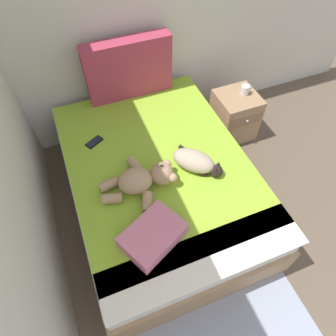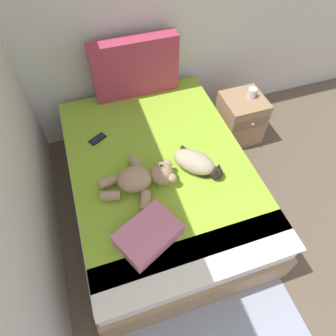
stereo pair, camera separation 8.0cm
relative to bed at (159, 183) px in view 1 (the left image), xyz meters
name	(u,v)px [view 1 (the left image)]	position (x,y,z in m)	size (l,w,h in m)	color
ground_plane	(291,236)	(0.93, -0.77, -0.28)	(9.39, 9.39, 0.00)	brown
bed	(159,183)	(0.00, 0.00, 0.00)	(1.44, 2.02, 0.57)	#9E7A56
patterned_cushion	(129,69)	(0.06, 0.91, 0.56)	(0.79, 0.14, 0.55)	#A5334C
cat	(196,162)	(0.25, -0.15, 0.36)	(0.37, 0.42, 0.15)	tan
teddy_bear	(143,179)	(-0.18, -0.17, 0.37)	(0.58, 0.51, 0.19)	tan
cell_phone	(94,142)	(-0.43, 0.40, 0.29)	(0.16, 0.13, 0.01)	black
throw_pillow	(153,235)	(-0.26, -0.60, 0.34)	(0.40, 0.28, 0.11)	#D1728C
nightstand	(234,115)	(1.06, 0.54, -0.03)	(0.41, 0.43, 0.51)	#9E7A56
mug	(245,90)	(1.13, 0.56, 0.28)	(0.12, 0.08, 0.09)	silver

